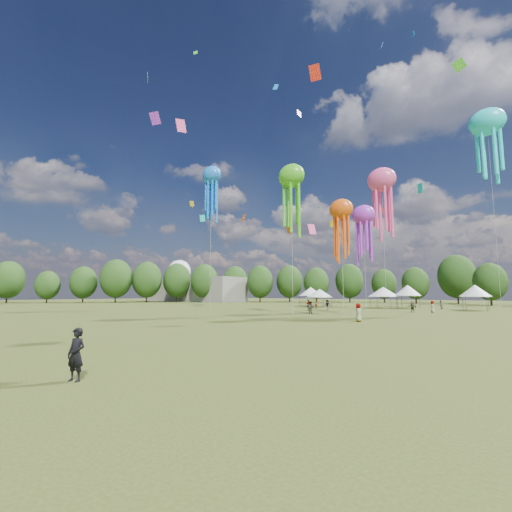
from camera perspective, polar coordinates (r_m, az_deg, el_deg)
The scene contains 10 objects.
ground at distance 22.14m, azimuth -31.10°, elevation -12.62°, with size 300.00×300.00×0.00m, color #384416.
observer_main at distance 12.69m, azimuth -27.97°, elevation -14.38°, with size 0.61×0.40×1.68m, color black.
spectator_near at distance 47.26m, azimuth 9.15°, elevation -8.55°, with size 0.83×0.65×1.71m, color gray.
spectators_far at distance 54.87m, azimuth 18.82°, elevation -7.99°, with size 20.81×35.49×1.81m.
festival_tents at distance 69.37m, azimuth 18.67°, elevation -5.69°, with size 35.69×8.95×4.34m.
show_kites at distance 56.35m, azimuth 17.51°, elevation 12.30°, with size 46.41×25.77×30.83m.
small_kites at distance 60.23m, azimuth 14.55°, elevation 19.73°, with size 75.09×53.25×44.90m.
treeline at distance 74.44m, azimuth 19.76°, elevation -3.03°, with size 201.57×95.24×13.43m.
hangar at distance 122.16m, azimuth -10.37°, elevation -5.62°, with size 40.00×12.00×8.00m, color gray.
radome at distance 138.51m, azimuth -12.77°, elevation -3.16°, with size 9.00×9.00×16.00m.
Camera 1 is at (20.57, -7.70, 2.78)m, focal length 23.82 mm.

